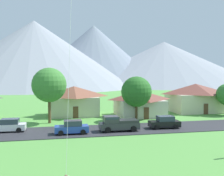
# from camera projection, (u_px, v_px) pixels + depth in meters

# --- Properties ---
(road_strip) EXTENTS (160.00, 7.43, 0.08)m
(road_strip) POSITION_uv_depth(u_px,v_px,m) (98.00, 130.00, 36.87)
(road_strip) COLOR #2D2D33
(road_strip) RESTS_ON ground
(mountain_far_west_ridge) EXTENTS (105.70, 105.70, 35.20)m
(mountain_far_west_ridge) POSITION_uv_depth(u_px,v_px,m) (34.00, 54.00, 146.35)
(mountain_far_west_ridge) COLOR #8E939E
(mountain_far_west_ridge) RESTS_ON ground
(mountain_east_ridge) EXTENTS (87.31, 87.31, 37.76)m
(mountain_east_ridge) POSITION_uv_depth(u_px,v_px,m) (94.00, 55.00, 175.75)
(mountain_east_ridge) COLOR gray
(mountain_east_ridge) RESTS_ON ground
(mountain_west_ridge) EXTENTS (116.70, 116.70, 27.43)m
(mountain_west_ridge) POSITION_uv_depth(u_px,v_px,m) (164.00, 63.00, 177.27)
(mountain_west_ridge) COLOR #8E939E
(mountain_west_ridge) RESTS_ON ground
(house_leftmost) EXTENTS (10.64, 8.40, 5.53)m
(house_leftmost) POSITION_uv_depth(u_px,v_px,m) (195.00, 97.00, 54.82)
(house_leftmost) COLOR beige
(house_leftmost) RESTS_ON ground
(house_left_center) EXTENTS (9.01, 7.23, 5.29)m
(house_left_center) POSITION_uv_depth(u_px,v_px,m) (74.00, 100.00, 49.94)
(house_left_center) COLOR beige
(house_left_center) RESTS_ON ground
(house_right_center) EXTENTS (8.42, 8.23, 4.56)m
(house_right_center) POSITION_uv_depth(u_px,v_px,m) (139.00, 103.00, 49.33)
(house_right_center) COLOR beige
(house_right_center) RESTS_ON ground
(tree_center) EXTENTS (4.95, 4.95, 7.14)m
(tree_center) POSITION_uv_depth(u_px,v_px,m) (136.00, 92.00, 44.53)
(tree_center) COLOR #4C3823
(tree_center) RESTS_ON ground
(tree_right_of_center) EXTENTS (5.28, 5.28, 8.50)m
(tree_right_of_center) POSITION_uv_depth(u_px,v_px,m) (49.00, 85.00, 42.00)
(tree_right_of_center) COLOR brown
(tree_right_of_center) RESTS_ON ground
(parked_car_blue_west_end) EXTENTS (4.22, 2.12, 1.68)m
(parked_car_blue_west_end) POSITION_uv_depth(u_px,v_px,m) (72.00, 127.00, 34.64)
(parked_car_blue_west_end) COLOR #2847A8
(parked_car_blue_west_end) RESTS_ON road_strip
(parked_car_black_mid_west) EXTENTS (4.28, 2.24, 1.68)m
(parked_car_black_mid_west) POSITION_uv_depth(u_px,v_px,m) (165.00, 122.00, 38.11)
(parked_car_black_mid_west) COLOR black
(parked_car_black_mid_west) RESTS_ON road_strip
(parked_car_white_mid_east) EXTENTS (4.25, 2.18, 1.68)m
(parked_car_white_mid_east) POSITION_uv_depth(u_px,v_px,m) (9.00, 126.00, 35.86)
(parked_car_white_mid_east) COLOR white
(parked_car_white_mid_east) RESTS_ON road_strip
(pickup_truck_charcoal_west_side) EXTENTS (5.20, 2.33, 1.99)m
(pickup_truck_charcoal_west_side) POSITION_uv_depth(u_px,v_px,m) (118.00, 123.00, 36.26)
(pickup_truck_charcoal_west_side) COLOR #333338
(pickup_truck_charcoal_west_side) RESTS_ON road_strip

